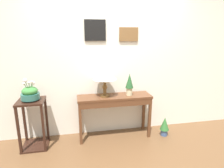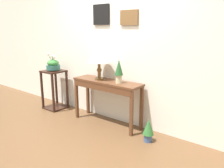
{
  "view_description": "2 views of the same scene",
  "coord_description": "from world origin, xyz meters",
  "px_view_note": "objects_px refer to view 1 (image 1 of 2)",
  "views": [
    {
      "loc": [
        -0.58,
        -1.85,
        1.73
      ],
      "look_at": [
        -0.01,
        1.12,
        0.94
      ],
      "focal_mm": 30.04,
      "sensor_mm": 36.0,
      "label": 1
    },
    {
      "loc": [
        2.3,
        -1.71,
        1.59
      ],
      "look_at": [
        0.07,
        1.15,
        0.68
      ],
      "focal_mm": 36.07,
      "sensor_mm": 36.0,
      "label": 2
    }
  ],
  "objects_px": {
    "potted_plant_on_console": "(129,83)",
    "planter_bowl_wide": "(30,93)",
    "table_lamp": "(105,74)",
    "potted_plant_floor": "(165,126)",
    "pedestal_stand_left": "(34,124)",
    "console_table": "(115,103)"
  },
  "relations": [
    {
      "from": "console_table",
      "to": "potted_plant_floor",
      "type": "xyz_separation_m",
      "value": [
        0.87,
        -0.12,
        -0.44
      ]
    },
    {
      "from": "table_lamp",
      "to": "console_table",
      "type": "bearing_deg",
      "value": -7.75
    },
    {
      "from": "planter_bowl_wide",
      "to": "pedestal_stand_left",
      "type": "bearing_deg",
      "value": 98.98
    },
    {
      "from": "console_table",
      "to": "potted_plant_on_console",
      "type": "height_order",
      "value": "potted_plant_on_console"
    },
    {
      "from": "pedestal_stand_left",
      "to": "table_lamp",
      "type": "bearing_deg",
      "value": 3.19
    },
    {
      "from": "console_table",
      "to": "table_lamp",
      "type": "distance_m",
      "value": 0.53
    },
    {
      "from": "console_table",
      "to": "planter_bowl_wide",
      "type": "xyz_separation_m",
      "value": [
        -1.3,
        -0.04,
        0.26
      ]
    },
    {
      "from": "console_table",
      "to": "table_lamp",
      "type": "xyz_separation_m",
      "value": [
        -0.16,
        0.02,
        0.5
      ]
    },
    {
      "from": "potted_plant_on_console",
      "to": "table_lamp",
      "type": "bearing_deg",
      "value": 178.29
    },
    {
      "from": "table_lamp",
      "to": "potted_plant_floor",
      "type": "bearing_deg",
      "value": -7.9
    },
    {
      "from": "table_lamp",
      "to": "planter_bowl_wide",
      "type": "bearing_deg",
      "value": -176.72
    },
    {
      "from": "table_lamp",
      "to": "pedestal_stand_left",
      "type": "bearing_deg",
      "value": -176.81
    },
    {
      "from": "pedestal_stand_left",
      "to": "console_table",
      "type": "bearing_deg",
      "value": 1.81
    },
    {
      "from": "table_lamp",
      "to": "planter_bowl_wide",
      "type": "distance_m",
      "value": 1.17
    },
    {
      "from": "planter_bowl_wide",
      "to": "potted_plant_floor",
      "type": "distance_m",
      "value": 2.29
    },
    {
      "from": "table_lamp",
      "to": "pedestal_stand_left",
      "type": "xyz_separation_m",
      "value": [
        -1.14,
        -0.06,
        -0.74
      ]
    },
    {
      "from": "pedestal_stand_left",
      "to": "potted_plant_on_console",
      "type": "bearing_deg",
      "value": 1.89
    },
    {
      "from": "console_table",
      "to": "potted_plant_on_console",
      "type": "distance_m",
      "value": 0.41
    },
    {
      "from": "console_table",
      "to": "table_lamp",
      "type": "height_order",
      "value": "table_lamp"
    },
    {
      "from": "pedestal_stand_left",
      "to": "planter_bowl_wide",
      "type": "relative_size",
      "value": 2.21
    },
    {
      "from": "potted_plant_on_console",
      "to": "planter_bowl_wide",
      "type": "xyz_separation_m",
      "value": [
        -1.55,
        -0.05,
        -0.06
      ]
    },
    {
      "from": "planter_bowl_wide",
      "to": "potted_plant_floor",
      "type": "bearing_deg",
      "value": -2.07
    }
  ]
}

